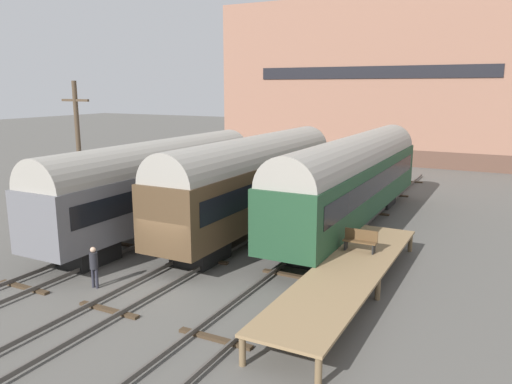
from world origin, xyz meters
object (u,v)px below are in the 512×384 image
(train_car_green, at_px, (353,176))
(utility_pole, at_px, (79,157))
(train_car_grey, at_px, (157,181))
(person_worker, at_px, (94,263))
(bench, at_px, (360,240))
(train_car_brown, at_px, (254,178))

(train_car_green, xyz_separation_m, utility_pole, (-12.16, -8.02, 1.24))
(train_car_green, xyz_separation_m, train_car_grey, (-8.83, -5.95, -0.08))
(train_car_grey, xyz_separation_m, person_worker, (2.44, -7.08, -1.86))
(bench, distance_m, person_worker, 10.84)
(train_car_brown, relative_size, train_car_grey, 1.01)
(train_car_green, relative_size, train_car_brown, 1.20)
(train_car_green, bearing_deg, utility_pole, -146.60)
(train_car_brown, relative_size, utility_pole, 1.96)
(bench, bearing_deg, train_car_grey, 176.29)
(train_car_grey, height_order, utility_pole, utility_pole)
(train_car_grey, distance_m, person_worker, 7.71)
(train_car_grey, relative_size, person_worker, 9.29)
(person_worker, bearing_deg, utility_pole, 139.01)
(train_car_brown, bearing_deg, person_worker, -101.60)
(train_car_brown, distance_m, person_worker, 10.03)
(person_worker, height_order, utility_pole, utility_pole)
(person_worker, relative_size, utility_pole, 0.21)
(bench, bearing_deg, utility_pole, -174.72)
(bench, height_order, utility_pole, utility_pole)
(train_car_brown, relative_size, person_worker, 9.40)
(train_car_green, xyz_separation_m, bench, (2.38, -6.67, -1.48))
(train_car_grey, distance_m, utility_pole, 4.13)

